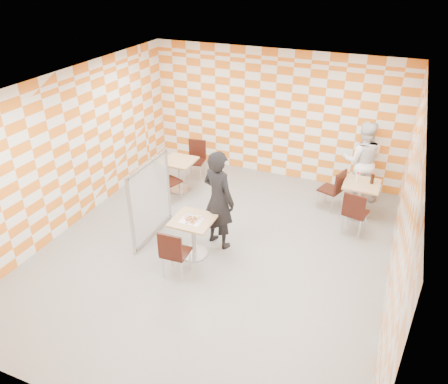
% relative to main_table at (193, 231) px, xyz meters
% --- Properties ---
extents(room_shell, '(7.00, 7.00, 7.00)m').
position_rel_main_table_xyz_m(room_shell, '(0.30, 0.79, 0.99)').
color(room_shell, gray).
rests_on(room_shell, ground).
extents(main_table, '(0.70, 0.70, 0.75)m').
position_rel_main_table_xyz_m(main_table, '(0.00, 0.00, 0.00)').
color(main_table, tan).
rests_on(main_table, ground).
extents(second_table, '(0.70, 0.70, 0.75)m').
position_rel_main_table_xyz_m(second_table, '(2.55, 2.50, 0.00)').
color(second_table, tan).
rests_on(second_table, ground).
extents(empty_table, '(0.70, 0.70, 0.75)m').
position_rel_main_table_xyz_m(empty_table, '(-1.37, 2.08, 0.00)').
color(empty_table, tan).
rests_on(empty_table, ground).
extents(chair_main_front, '(0.44, 0.45, 0.92)m').
position_rel_main_table_xyz_m(chair_main_front, '(-0.02, -0.70, 0.04)').
color(chair_main_front, black).
rests_on(chair_main_front, ground).
extents(chair_second_front, '(0.50, 0.51, 0.92)m').
position_rel_main_table_xyz_m(chair_second_front, '(2.54, 1.74, 0.04)').
color(chair_second_front, black).
rests_on(chair_second_front, ground).
extents(chair_second_side, '(0.54, 0.54, 0.92)m').
position_rel_main_table_xyz_m(chair_second_side, '(2.02, 2.54, 0.04)').
color(chair_second_side, black).
rests_on(chair_second_side, ground).
extents(chair_empty_near, '(0.54, 0.54, 0.92)m').
position_rel_main_table_xyz_m(chair_empty_near, '(-1.40, 1.51, 0.04)').
color(chair_empty_near, black).
rests_on(chair_empty_near, ground).
extents(chair_empty_far, '(0.48, 0.49, 0.92)m').
position_rel_main_table_xyz_m(chair_empty_far, '(-1.31, 2.84, 0.04)').
color(chair_empty_far, black).
rests_on(chair_empty_far, ground).
extents(partition, '(0.08, 1.38, 1.55)m').
position_rel_main_table_xyz_m(partition, '(-0.99, 0.24, 0.28)').
color(partition, white).
rests_on(partition, ground).
extents(man_dark, '(0.80, 0.67, 1.88)m').
position_rel_main_table_xyz_m(man_dark, '(0.28, 0.49, 0.43)').
color(man_dark, black).
rests_on(man_dark, ground).
extents(man_white, '(0.96, 0.80, 1.78)m').
position_rel_main_table_xyz_m(man_white, '(2.43, 3.30, 0.38)').
color(man_white, white).
rests_on(man_white, ground).
extents(pizza_on_foil, '(0.40, 0.40, 0.04)m').
position_rel_main_table_xyz_m(pizza_on_foil, '(-0.00, -0.02, 0.26)').
color(pizza_on_foil, silver).
rests_on(pizza_on_foil, main_table).
extents(sport_bottle, '(0.06, 0.06, 0.20)m').
position_rel_main_table_xyz_m(sport_bottle, '(2.44, 2.57, 0.33)').
color(sport_bottle, white).
rests_on(sport_bottle, second_table).
extents(soda_bottle, '(0.07, 0.07, 0.23)m').
position_rel_main_table_xyz_m(soda_bottle, '(2.72, 2.58, 0.34)').
color(soda_bottle, black).
rests_on(soda_bottle, second_table).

